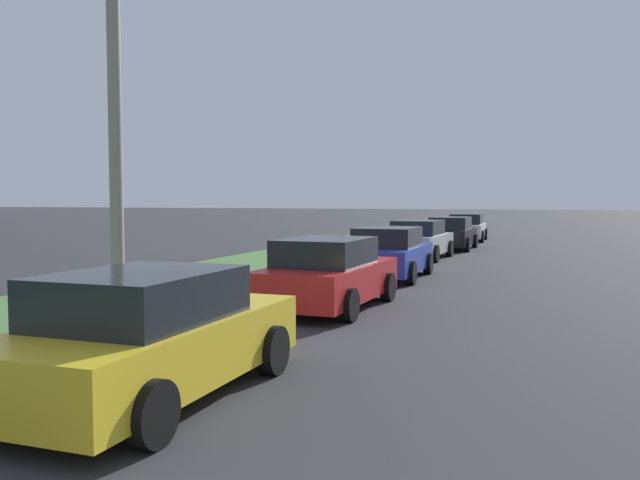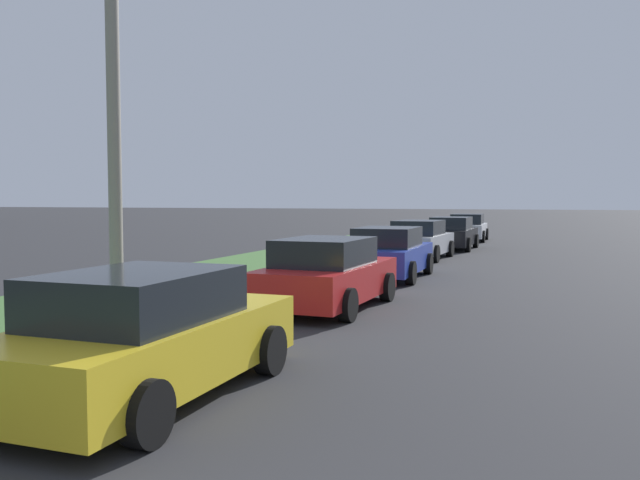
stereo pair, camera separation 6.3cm
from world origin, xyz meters
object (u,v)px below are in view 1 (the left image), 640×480
Objects in this scene: parked_car_yellow at (150,336)px; parked_car_red at (328,274)px; streetlight at (129,78)px; parked_car_white at (467,228)px; parked_car_blue at (389,253)px; parked_car_silver at (419,240)px; parked_car_black at (451,234)px.

parked_car_red is (6.56, 0.05, 0.00)m from parked_car_yellow.
parked_car_red is at bearing -41.87° from streetlight.
parked_car_white is 27.08m from streetlight.
parked_car_yellow is 12.15m from parked_car_blue.
parked_car_silver is 15.63m from streetlight.
streetlight reaches higher than parked_car_red.
parked_car_black and parked_car_white have the same top height.
parked_car_red is 0.58× the size of streetlight.
parked_car_yellow and parked_car_silver have the same top height.
parked_car_red is 23.69m from parked_car_white.
parked_car_white is at bearing 1.39° from parked_car_black.
parked_car_red is 5.59m from parked_car_blue.
parked_car_yellow is 6.56m from parked_car_red.
parked_car_red and parked_car_blue have the same top height.
parked_car_blue is 18.10m from parked_car_white.
parked_car_yellow is 23.78m from parked_car_black.
parked_car_black is at bearing 179.13° from parked_car_white.
parked_car_yellow is at bearing -142.55° from streetlight.
parked_car_blue is at bearing 178.33° from parked_car_white.
parked_car_blue is (5.59, 0.03, 0.00)m from parked_car_red.
parked_car_yellow and parked_car_white have the same top height.
parked_car_white is at bearing 0.71° from parked_car_silver.
streetlight is at bearing 173.97° from parked_car_silver.
parked_car_red and parked_car_silver have the same top height.
parked_car_blue is 0.98× the size of parked_car_silver.
streetlight is at bearing 140.17° from parked_car_red.
parked_car_yellow is 1.00× the size of parked_car_white.
parked_car_black is 0.58× the size of streetlight.
parked_car_red is at bearing -179.53° from parked_car_black.
parked_car_yellow is 1.00× the size of parked_car_black.
streetlight is at bearing 38.23° from parked_car_yellow.
parked_car_white is (18.10, -0.09, 0.00)m from parked_car_blue.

